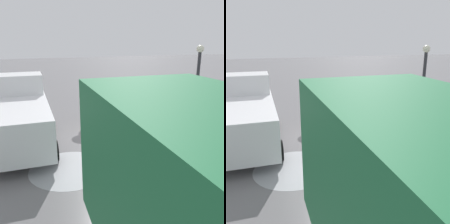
# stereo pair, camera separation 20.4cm
# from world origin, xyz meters

# --- Properties ---
(ground_plane) EXTENTS (90.00, 90.00, 0.00)m
(ground_plane) POSITION_xyz_m (0.00, 0.00, 0.00)
(ground_plane) COLOR slate
(slush_patch_under_van) EXTENTS (2.61, 2.61, 0.01)m
(slush_patch_under_van) POSITION_xyz_m (1.89, 3.11, 0.00)
(slush_patch_under_van) COLOR #999BA0
(slush_patch_under_van) RESTS_ON ground
(cargo_van_parked_right) EXTENTS (2.22, 5.35, 2.60)m
(cargo_van_parked_right) POSITION_xyz_m (3.24, 0.48, 1.18)
(cargo_van_parked_right) COLOR white
(cargo_van_parked_right) RESTS_ON ground
(shopping_cart_vendor) EXTENTS (0.60, 0.85, 1.04)m
(shopping_cart_vendor) POSITION_xyz_m (-0.68, 0.17, 0.57)
(shopping_cart_vendor) COLOR #B2B2B7
(shopping_cart_vendor) RESTS_ON ground
(hand_dolly_boxes) EXTENTS (0.70, 0.82, 1.32)m
(hand_dolly_boxes) POSITION_xyz_m (-0.03, 0.29, 0.51)
(hand_dolly_boxes) COLOR #515156
(hand_dolly_boxes) RESTS_ON ground
(pedestrian_pink_side) EXTENTS (1.04, 1.04, 2.15)m
(pedestrian_pink_side) POSITION_xyz_m (0.05, -1.29, 1.57)
(pedestrian_pink_side) COLOR black
(pedestrian_pink_side) RESTS_ON ground
(pedestrian_black_side) EXTENTS (1.04, 1.04, 2.15)m
(pedestrian_black_side) POSITION_xyz_m (-1.66, -1.31, 1.57)
(pedestrian_black_side) COLOR black
(pedestrian_black_side) RESTS_ON ground
(pedestrian_white_side) EXTENTS (1.04, 1.04, 2.15)m
(pedestrian_white_side) POSITION_xyz_m (-1.71, -0.08, 1.57)
(pedestrian_white_side) COLOR black
(pedestrian_white_side) RESTS_ON ground
(street_lamp) EXTENTS (0.28, 0.28, 3.86)m
(street_lamp) POSITION_xyz_m (-3.27, 2.43, 2.37)
(street_lamp) COLOR #2D2D33
(street_lamp) RESTS_ON ground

